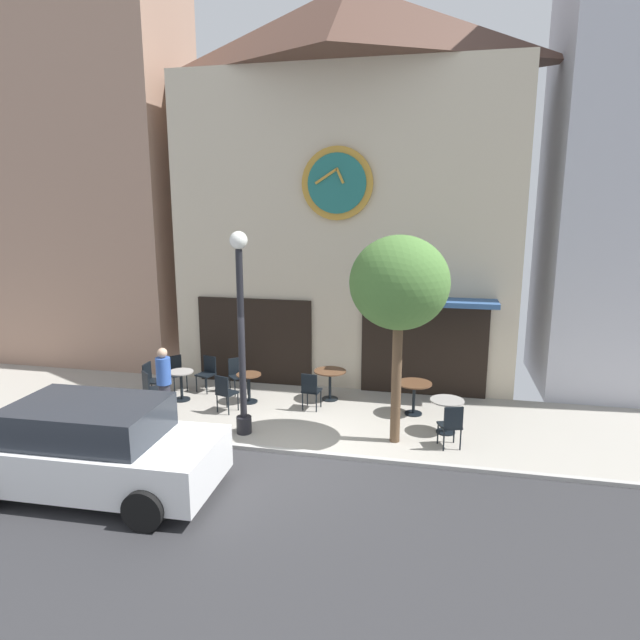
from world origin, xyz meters
TOP-DOWN VIEW (x-y plane):
  - ground_plane at (0.00, -0.81)m, footprint 24.20×9.76m
  - clock_building at (0.22, 5.50)m, footprint 8.89×4.31m
  - neighbor_building_left at (-8.25, 5.66)m, footprint 6.94×3.20m
  - street_lamp at (-1.15, 0.76)m, footprint 0.36×0.36m
  - street_tree at (2.00, 1.02)m, footprint 1.93×1.74m
  - cafe_table_rightmost at (-3.33, 2.31)m, footprint 0.61×0.61m
  - cafe_table_near_curb at (-1.66, 2.52)m, footprint 0.60×0.60m
  - cafe_table_center_left at (0.23, 3.12)m, footprint 0.79×0.79m
  - cafe_table_center at (2.30, 2.59)m, footprint 0.80×0.80m
  - cafe_table_center_right at (3.02, 1.68)m, footprint 0.71×0.71m
  - cafe_chair_outer at (-0.07, 2.34)m, footprint 0.44×0.44m
  - cafe_chair_under_awning at (-1.97, 1.76)m, footprint 0.51×0.51m
  - cafe_chair_facing_street at (-3.80, 2.97)m, footprint 0.56×0.56m
  - cafe_chair_left_end at (-2.99, 3.11)m, footprint 0.50×0.50m
  - cafe_chair_by_entrance at (-2.18, 3.11)m, footprint 0.57×0.57m
  - cafe_chair_right_end at (3.10, 0.90)m, footprint 0.51×0.51m
  - cafe_chair_near_tree at (-4.12, 2.27)m, footprint 0.41×0.41m
  - cafe_chair_corner at (-3.79, 1.66)m, footprint 0.56×0.56m
  - pedestrian_blue at (-3.09, 1.04)m, footprint 0.44×0.44m
  - parked_car_white at (-2.81, -2.02)m, footprint 4.35×2.11m

SIDE VIEW (x-z plane):
  - ground_plane at x=0.00m, z-range -0.09..0.04m
  - cafe_table_near_curb at x=-1.66m, z-range 0.11..0.82m
  - cafe_table_rightmost at x=-3.33m, z-range 0.12..0.86m
  - cafe_table_center_right at x=3.02m, z-range 0.15..0.88m
  - cafe_chair_outer at x=-0.07m, z-range 0.08..0.98m
  - cafe_chair_under_awning at x=-1.97m, z-range 0.08..0.98m
  - cafe_chair_facing_street at x=-3.80m, z-range 0.08..0.98m
  - cafe_chair_left_end at x=-2.99m, z-range 0.08..0.98m
  - cafe_chair_by_entrance at x=-2.18m, z-range 0.08..0.98m
  - cafe_chair_right_end at x=3.10m, z-range 0.08..0.98m
  - cafe_chair_near_tree at x=-4.12m, z-range 0.08..0.98m
  - cafe_chair_corner at x=-3.79m, z-range 0.08..0.98m
  - cafe_table_center_left at x=0.23m, z-range 0.18..0.93m
  - cafe_table_center at x=2.30m, z-range 0.19..0.94m
  - parked_car_white at x=-2.81m, z-range -0.01..1.54m
  - pedestrian_blue at x=-3.09m, z-range 0.03..1.70m
  - street_lamp at x=-1.15m, z-range 0.03..4.25m
  - street_tree at x=2.00m, z-range 1.14..5.31m
  - clock_building at x=0.22m, z-range 0.18..10.38m
  - neighbor_building_left at x=-8.25m, z-range 0.00..13.75m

